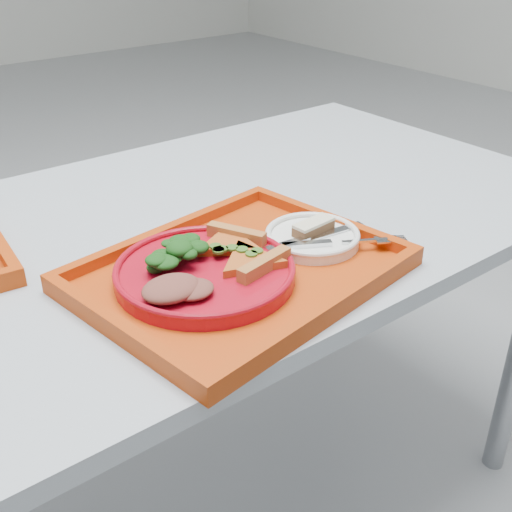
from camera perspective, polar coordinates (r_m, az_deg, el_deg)
name	(u,v)px	position (r m, az deg, el deg)	size (l,w,h in m)	color
table	(162,269)	(1.14, -8.36, -1.13)	(1.60, 0.80, 0.75)	#9DA5B0
tray_main	(240,274)	(0.96, -1.46, -1.65)	(0.45, 0.35, 0.01)	#A83408
dinner_plate	(205,275)	(0.93, -4.57, -1.66)	(0.26, 0.26, 0.02)	#A20A1A
side_plate	(312,239)	(1.03, 5.02, 1.50)	(0.15, 0.15, 0.01)	white
pizza_slice_a	(250,258)	(0.93, -0.56, -0.19)	(0.11, 0.10, 0.02)	orange
pizza_slice_b	(228,241)	(0.97, -2.48, 1.30)	(0.11, 0.09, 0.02)	orange
salad_heap	(177,248)	(0.93, -7.05, 0.71)	(0.10, 0.09, 0.05)	black
meat_portion	(171,288)	(0.86, -7.56, -2.88)	(0.08, 0.07, 0.02)	brown
dessert_bar	(314,227)	(1.03, 5.14, 2.60)	(0.07, 0.04, 0.02)	#51321B
knife	(316,236)	(1.02, 5.35, 1.79)	(0.18, 0.02, 0.01)	silver
fork	(341,242)	(1.00, 7.54, 1.24)	(0.18, 0.02, 0.01)	silver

